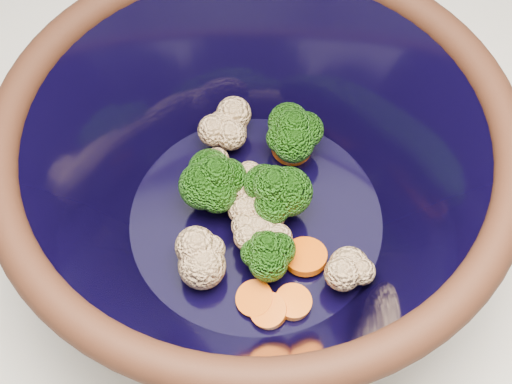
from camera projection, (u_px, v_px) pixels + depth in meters
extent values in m
cube|color=silver|center=(235.00, 361.00, 0.97)|extent=(1.20, 1.20, 0.90)
cylinder|color=black|center=(256.00, 236.00, 0.55)|extent=(0.20, 0.20, 0.01)
torus|color=black|center=(256.00, 132.00, 0.44)|extent=(0.34, 0.34, 0.02)
cylinder|color=black|center=(256.00, 219.00, 0.53)|extent=(0.19, 0.19, 0.00)
cylinder|color=#608442|center=(267.00, 263.00, 0.50)|extent=(0.01, 0.01, 0.02)
ellipsoid|color=#226312|center=(267.00, 249.00, 0.48)|extent=(0.04, 0.04, 0.03)
cylinder|color=#608442|center=(273.00, 208.00, 0.52)|extent=(0.01, 0.01, 0.02)
ellipsoid|color=#226312|center=(273.00, 188.00, 0.50)|extent=(0.05, 0.05, 0.04)
cylinder|color=#608442|center=(217.00, 196.00, 0.53)|extent=(0.01, 0.01, 0.02)
ellipsoid|color=#226312|center=(215.00, 177.00, 0.50)|extent=(0.04, 0.04, 0.04)
cylinder|color=#608442|center=(292.00, 147.00, 0.55)|extent=(0.01, 0.01, 0.02)
ellipsoid|color=#226312|center=(293.00, 128.00, 0.53)|extent=(0.04, 0.04, 0.04)
sphere|color=beige|center=(226.00, 129.00, 0.55)|extent=(0.03, 0.03, 0.03)
sphere|color=beige|center=(349.00, 267.00, 0.49)|extent=(0.03, 0.03, 0.03)
sphere|color=beige|center=(208.00, 172.00, 0.53)|extent=(0.03, 0.03, 0.03)
sphere|color=beige|center=(265.00, 238.00, 0.50)|extent=(0.03, 0.03, 0.03)
sphere|color=beige|center=(254.00, 213.00, 0.51)|extent=(0.03, 0.03, 0.03)
sphere|color=beige|center=(259.00, 232.00, 0.50)|extent=(0.03, 0.03, 0.03)
sphere|color=beige|center=(246.00, 190.00, 0.52)|extent=(0.03, 0.03, 0.03)
sphere|color=beige|center=(253.00, 207.00, 0.52)|extent=(0.03, 0.03, 0.03)
sphere|color=beige|center=(202.00, 266.00, 0.49)|extent=(0.03, 0.03, 0.03)
cylinder|color=orange|center=(269.00, 311.00, 0.48)|extent=(0.03, 0.03, 0.01)
cylinder|color=orange|center=(293.00, 302.00, 0.49)|extent=(0.03, 0.03, 0.01)
cylinder|color=orange|center=(292.00, 146.00, 0.56)|extent=(0.03, 0.03, 0.01)
cylinder|color=orange|center=(255.00, 299.00, 0.49)|extent=(0.03, 0.03, 0.01)
cylinder|color=orange|center=(305.00, 257.00, 0.50)|extent=(0.03, 0.03, 0.01)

